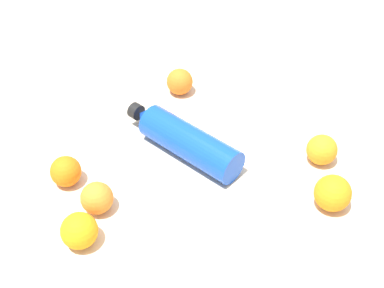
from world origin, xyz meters
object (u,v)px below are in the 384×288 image
Objects in this scene: orange_1 at (66,171)px; orange_2 at (79,231)px; orange_3 at (322,150)px; water_bottle at (184,139)px; orange_5 at (97,198)px; orange_0 at (333,193)px; orange_4 at (180,82)px.

orange_2 is (-0.04, 0.15, 0.00)m from orange_1.
orange_3 is (-0.52, -0.02, 0.00)m from orange_1.
orange_2 is 0.51m from orange_3.
water_bottle reaches higher than orange_1.
orange_3 reaches higher than orange_5.
orange_1 is 0.52m from orange_3.
orange_3 reaches higher than orange_1.
water_bottle is at bearing -163.57° from orange_1.
orange_0 is 0.12m from orange_3.
orange_5 is at bearing 11.88° from orange_3.
water_bottle is at bearing 88.70° from orange_4.
water_bottle reaches higher than orange_3.
orange_4 reaches higher than orange_5.
water_bottle is 0.25m from orange_1.
orange_1 is at bearing -49.33° from orange_5.
orange_2 is 0.48m from orange_4.
water_bottle is 4.00× the size of orange_1.
orange_3 is (-0.01, -0.12, -0.00)m from orange_0.
orange_3 is at bearing -144.39° from water_bottle.
orange_5 is (0.18, 0.36, -0.00)m from orange_4.
orange_3 is at bearing 136.22° from orange_4.
orange_2 reaches higher than orange_5.
orange_1 is (0.51, -0.10, -0.00)m from orange_0.
orange_4 is (0.28, -0.27, -0.00)m from orange_3.
orange_3 is 1.00× the size of orange_4.
orange_4 reaches higher than orange_1.
water_bottle is 0.32m from orange_0.
orange_5 is (0.44, -0.03, -0.00)m from orange_0.
orange_0 is 1.14× the size of orange_1.
orange_3 is 0.47m from orange_5.
orange_0 is 1.11× the size of orange_4.
water_bottle is 0.30m from orange_2.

